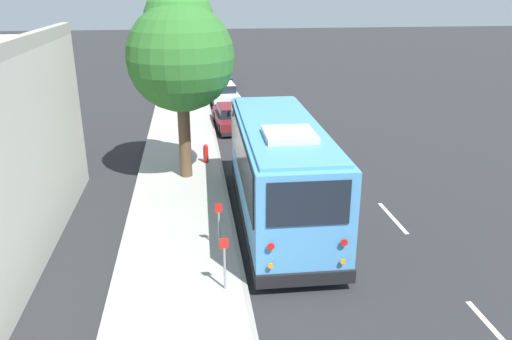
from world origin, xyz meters
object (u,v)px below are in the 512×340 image
object	(u,v)px
sign_post_far	(219,225)
shuttle_bus	(280,167)
parked_sedan_maroon	(232,117)
sign_post_near	(225,263)
fire_hydrant	(206,153)
parked_sedan_navy	(219,77)
parked_sedan_white	(223,93)
street_tree	(180,50)
parked_sedan_silver	(215,65)

from	to	relation	value
sign_post_far	shuttle_bus	bearing A→B (deg)	-48.13
parked_sedan_maroon	sign_post_near	world-z (taller)	sign_post_near
fire_hydrant	parked_sedan_navy	bearing A→B (deg)	-5.38
parked_sedan_white	fire_hydrant	bearing A→B (deg)	168.98
parked_sedan_navy	fire_hydrant	distance (m)	19.04
parked_sedan_white	parked_sedan_navy	xyz separation A→B (m)	(6.32, -0.14, 0.03)
street_tree	sign_post_near	bearing A→B (deg)	-173.54
sign_post_near	shuttle_bus	bearing A→B (deg)	-27.41
street_tree	sign_post_near	distance (m)	9.36
parked_sedan_maroon	sign_post_near	distance (m)	15.88
parked_sedan_navy	sign_post_far	world-z (taller)	sign_post_far
parked_sedan_silver	fire_hydrant	world-z (taller)	parked_sedan_silver
sign_post_far	parked_sedan_white	bearing A→B (deg)	-4.36
sign_post_near	fire_hydrant	xyz separation A→B (m)	(9.73, 0.10, -0.33)
sign_post_near	sign_post_far	distance (m)	2.17
sign_post_near	parked_sedan_silver	bearing A→B (deg)	-2.74
parked_sedan_white	parked_sedan_navy	distance (m)	6.33
parked_sedan_white	sign_post_far	distance (m)	20.26
street_tree	parked_sedan_white	bearing A→B (deg)	-10.03
parked_sedan_maroon	parked_sedan_silver	distance (m)	19.86
parked_sedan_silver	street_tree	xyz separation A→B (m)	(-27.34, 2.65, 4.49)
parked_sedan_white	street_tree	xyz separation A→B (m)	(-14.05, 2.48, 4.49)
parked_sedan_maroon	street_tree	xyz separation A→B (m)	(-7.48, 2.52, 4.50)
parked_sedan_silver	fire_hydrant	bearing A→B (deg)	-179.08
parked_sedan_white	sign_post_near	world-z (taller)	sign_post_near
parked_sedan_maroon	parked_sedan_white	bearing A→B (deg)	-2.37
parked_sedan_silver	street_tree	world-z (taller)	street_tree
parked_sedan_maroon	sign_post_far	xyz separation A→B (m)	(-13.63, 1.58, 0.28)
parked_sedan_white	sign_post_far	size ratio (longest dim) A/B	3.38
sign_post_near	sign_post_far	xyz separation A→B (m)	(2.17, 0.00, -0.02)
shuttle_bus	sign_post_far	xyz separation A→B (m)	(-1.88, 2.10, -0.99)
shuttle_bus	parked_sedan_silver	world-z (taller)	shuttle_bus
shuttle_bus	parked_sedan_silver	distance (m)	31.64
parked_sedan_white	sign_post_near	distance (m)	22.42
street_tree	fire_hydrant	xyz separation A→B (m)	(1.42, -0.84, -4.53)
parked_sedan_white	fire_hydrant	distance (m)	12.74
shuttle_bus	street_tree	bearing A→B (deg)	36.73
shuttle_bus	parked_sedan_maroon	bearing A→B (deg)	3.82
street_tree	sign_post_near	world-z (taller)	street_tree
parked_sedan_navy	parked_sedan_maroon	bearing A→B (deg)	177.36
parked_sedan_maroon	sign_post_far	world-z (taller)	sign_post_far
street_tree	parked_sedan_silver	bearing A→B (deg)	-5.53
parked_sedan_maroon	street_tree	world-z (taller)	street_tree
shuttle_bus	parked_sedan_maroon	distance (m)	11.83
parked_sedan_maroon	sign_post_far	bearing A→B (deg)	170.75
parked_sedan_silver	street_tree	size ratio (longest dim) A/B	0.60
parked_sedan_navy	fire_hydrant	world-z (taller)	parked_sedan_navy
parked_sedan_maroon	parked_sedan_navy	bearing A→B (deg)	-3.15
shuttle_bus	parked_sedan_maroon	world-z (taller)	shuttle_bus
parked_sedan_white	parked_sedan_silver	world-z (taller)	parked_sedan_white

